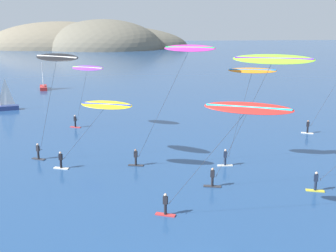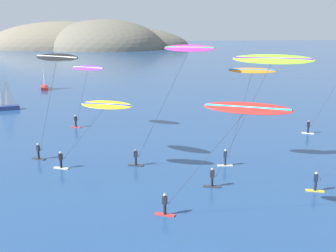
{
  "view_description": "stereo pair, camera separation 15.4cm",
  "coord_description": "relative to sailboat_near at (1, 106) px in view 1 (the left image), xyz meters",
  "views": [
    {
      "loc": [
        -3.92,
        -19.09,
        13.8
      ],
      "look_at": [
        1.26,
        20.63,
        3.87
      ],
      "focal_mm": 45.0,
      "sensor_mm": 36.0,
      "label": 1
    },
    {
      "loc": [
        -3.76,
        -19.11,
        13.8
      ],
      "look_at": [
        1.26,
        20.63,
        3.87
      ],
      "focal_mm": 45.0,
      "sensor_mm": 36.0,
      "label": 2
    }
  ],
  "objects": [
    {
      "name": "headland_island",
      "position": [
        5.76,
        163.2,
        -0.64
      ],
      "size": [
        108.91,
        54.03,
        30.53
      ],
      "color": "#6B6656",
      "rests_on": "ground"
    },
    {
      "name": "sailboat_near",
      "position": [
        0.0,
        0.0,
        0.0
      ],
      "size": [
        5.96,
        2.45,
        5.7
      ],
      "color": "navy",
      "rests_on": "ground"
    },
    {
      "name": "sailboat_far",
      "position": [
        3.31,
        21.73,
        0.0
      ],
      "size": [
        2.15,
        5.97,
        5.7
      ],
      "color": "#B22323",
      "rests_on": "ground"
    },
    {
      "name": "kitesurfer_lime",
      "position": [
        30.03,
        -37.56,
        9.71
      ],
      "size": [
        8.04,
        4.08,
        11.42
      ],
      "color": "#2D2D33",
      "rests_on": "ground"
    },
    {
      "name": "kitesurfer_purple",
      "position": [
        14.63,
        -14.22,
        6.87
      ],
      "size": [
        5.24,
        4.0,
        8.42
      ],
      "color": "red",
      "rests_on": "ground"
    },
    {
      "name": "kitesurfer_yellow",
      "position": [
        16.89,
        -31.2,
        5.33
      ],
      "size": [
        7.85,
        3.85,
        6.9
      ],
      "color": "silver",
      "rests_on": "ground"
    },
    {
      "name": "kitesurfer_black",
      "position": [
        12.62,
        -28.33,
        9.12
      ],
      "size": [
        5.98,
        4.91,
        10.99
      ],
      "color": "#2D2D33",
      "rests_on": "ground"
    },
    {
      "name": "kitesurfer_red",
      "position": [
        26.12,
        -43.12,
        7.06
      ],
      "size": [
        8.66,
        4.76,
        8.79
      ],
      "color": "red",
      "rests_on": "ground"
    },
    {
      "name": "kitesurfer_magenta",
      "position": [
        24.41,
        -31.27,
        9.86
      ],
      "size": [
        8.1,
        3.68,
        11.88
      ],
      "color": "#2D2D33",
      "rests_on": "ground"
    },
    {
      "name": "kitesurfer_orange",
      "position": [
        30.58,
        -31.33,
        7.9
      ],
      "size": [
        5.17,
        2.53,
        9.72
      ],
      "color": "silver",
      "rests_on": "ground"
    }
  ]
}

